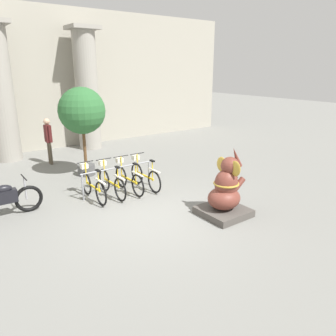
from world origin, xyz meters
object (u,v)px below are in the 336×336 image
Objects in this scene: bicycle_3 at (145,175)px; potted_tree at (82,113)px; elephant_statue at (225,193)px; motorcycle at (1,200)px; bicycle_0 at (93,186)px; person_pedestrian at (48,137)px; bicycle_1 at (111,182)px; bicycle_2 at (128,178)px.

potted_tree is at bearing 113.21° from bicycle_3.
elephant_statue reaches higher than bicycle_3.
bicycle_3 is 2.96m from potted_tree.
elephant_statue reaches higher than motorcycle.
bicycle_0 is 1.00× the size of bicycle_3.
elephant_statue is (0.59, -2.79, 0.18)m from bicycle_3.
elephant_statue is 5.47m from potted_tree.
bicycle_0 is at bearing -91.70° from person_pedestrian.
bicycle_1 is at bearing -3.28° from bicycle_0.
elephant_statue is at bearing -34.10° from motorcycle.
person_pedestrian is at bearing 88.30° from bicycle_0.
bicycle_1 is at bearing 120.87° from elephant_statue.
bicycle_0 is at bearing 177.60° from bicycle_2.
bicycle_1 is 2.78m from potted_tree.
bicycle_3 is 0.84× the size of motorcycle.
potted_tree is at bearing 86.09° from bicycle_1.
bicycle_3 is (1.10, -0.03, 0.00)m from bicycle_1.
motorcycle is (-4.51, 3.06, -0.12)m from elephant_statue.
potted_tree is (-0.40, 2.21, 1.71)m from bicycle_2.
potted_tree is (0.15, 2.19, 1.71)m from bicycle_1.
bicycle_0 is 2.84m from potted_tree.
bicycle_3 is at bearing -3.81° from motorcycle.
bicycle_0 and bicycle_2 have the same top height.
bicycle_3 is 3.94m from motorcycle.
bicycle_2 is 0.56× the size of potted_tree.
bicycle_2 is at bearing 112.04° from elephant_statue.
person_pedestrian is (2.40, 4.01, 0.59)m from motorcycle.
bicycle_1 is at bearing -84.25° from person_pedestrian.
bicycle_2 is (0.55, -0.01, 0.00)m from bicycle_1.
bicycle_1 is (0.55, -0.03, 0.00)m from bicycle_0.
bicycle_3 is at bearing -1.87° from bicycle_2.
person_pedestrian is (-2.12, 7.07, 0.47)m from elephant_statue.
bicycle_3 is 0.96× the size of elephant_statue.
bicycle_3 is at bearing -2.22° from bicycle_0.
person_pedestrian is (-1.53, 4.28, 0.65)m from bicycle_3.
potted_tree is (-1.54, 5.02, 1.53)m from elephant_statue.
bicycle_2 and bicycle_3 have the same top height.
bicycle_3 is (1.66, -0.06, 0.00)m from bicycle_0.
bicycle_0 is 1.00× the size of bicycle_1.
bicycle_0 is 0.56× the size of potted_tree.
bicycle_1 is 2.83m from motorcycle.
bicycle_1 is 0.95× the size of person_pedestrian.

